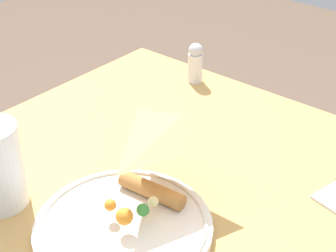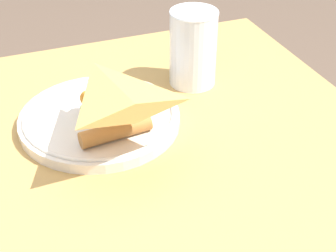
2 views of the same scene
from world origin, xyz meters
name	(u,v)px [view 2 (image 2 of 2)]	position (x,y,z in m)	size (l,w,h in m)	color
dining_table	(89,237)	(0.00, 0.00, 0.62)	(0.91, 0.76, 0.75)	tan
plate_pizza	(100,116)	(-0.05, -0.10, 0.76)	(0.24, 0.24, 0.05)	silver
milk_glass	(193,52)	(-0.23, -0.17, 0.80)	(0.08, 0.08, 0.13)	white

